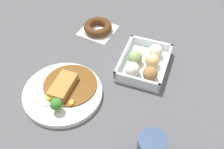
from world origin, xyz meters
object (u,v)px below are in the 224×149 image
object	(u,v)px
chocolate_ring_donut	(98,27)
coffee_mug	(151,148)
donut_box	(145,63)
curry_plate	(63,92)

from	to	relation	value
chocolate_ring_donut	coffee_mug	bearing A→B (deg)	-143.72
donut_box	coffee_mug	distance (m)	0.32
curry_plate	coffee_mug	bearing A→B (deg)	-109.23
curry_plate	coffee_mug	world-z (taller)	coffee_mug
coffee_mug	chocolate_ring_donut	bearing A→B (deg)	36.28
donut_box	chocolate_ring_donut	size ratio (longest dim) A/B	1.38
curry_plate	chocolate_ring_donut	bearing A→B (deg)	2.92
chocolate_ring_donut	curry_plate	bearing A→B (deg)	-177.08
donut_box	chocolate_ring_donut	distance (m)	0.26
curry_plate	donut_box	size ratio (longest dim) A/B	1.26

